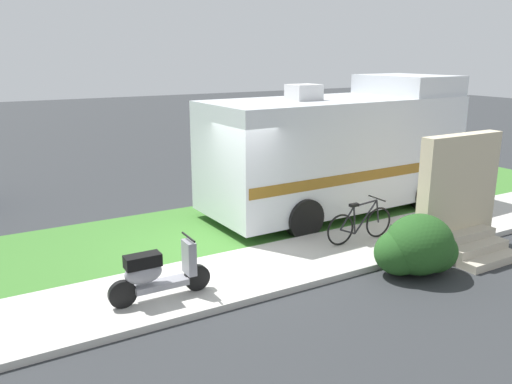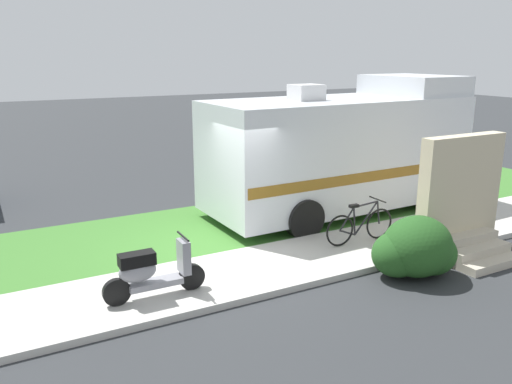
{
  "view_description": "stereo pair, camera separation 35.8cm",
  "coord_description": "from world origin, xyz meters",
  "px_view_note": "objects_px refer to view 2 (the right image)",
  "views": [
    {
      "loc": [
        -4.36,
        -8.82,
        3.92
      ],
      "look_at": [
        0.99,
        0.3,
        1.1
      ],
      "focal_mm": 36.47,
      "sensor_mm": 36.0,
      "label": 1
    },
    {
      "loc": [
        -4.05,
        -9.0,
        3.92
      ],
      "look_at": [
        0.99,
        0.3,
        1.1
      ],
      "focal_mm": 36.47,
      "sensor_mm": 36.0,
      "label": 2
    }
  ],
  "objects_px": {
    "motorhome_rv": "(342,150)",
    "bottle_spare": "(392,232)",
    "bottle_green": "(423,235)",
    "scooter": "(151,271)",
    "bicycle": "(360,225)"
  },
  "relations": [
    {
      "from": "bottle_green",
      "to": "bottle_spare",
      "type": "xyz_separation_m",
      "value": [
        -0.42,
        0.49,
        -0.02
      ]
    },
    {
      "from": "scooter",
      "to": "bicycle",
      "type": "bearing_deg",
      "value": 5.19
    },
    {
      "from": "motorhome_rv",
      "to": "bottle_spare",
      "type": "bearing_deg",
      "value": -98.76
    },
    {
      "from": "motorhome_rv",
      "to": "bottle_green",
      "type": "height_order",
      "value": "motorhome_rv"
    },
    {
      "from": "motorhome_rv",
      "to": "bottle_spare",
      "type": "relative_size",
      "value": 29.21
    },
    {
      "from": "bottle_green",
      "to": "motorhome_rv",
      "type": "bearing_deg",
      "value": 91.33
    },
    {
      "from": "bicycle",
      "to": "bottle_spare",
      "type": "bearing_deg",
      "value": -3.27
    },
    {
      "from": "scooter",
      "to": "bicycle",
      "type": "relative_size",
      "value": 1.01
    },
    {
      "from": "motorhome_rv",
      "to": "bicycle",
      "type": "xyz_separation_m",
      "value": [
        -1.21,
        -2.27,
        -1.11
      ]
    },
    {
      "from": "bicycle",
      "to": "bottle_spare",
      "type": "height_order",
      "value": "bicycle"
    },
    {
      "from": "scooter",
      "to": "bottle_green",
      "type": "bearing_deg",
      "value": -1.17
    },
    {
      "from": "bottle_green",
      "to": "bottle_spare",
      "type": "distance_m",
      "value": 0.64
    },
    {
      "from": "bottle_green",
      "to": "bottle_spare",
      "type": "relative_size",
      "value": 1.17
    },
    {
      "from": "bottle_spare",
      "to": "scooter",
      "type": "bearing_deg",
      "value": -176.13
    },
    {
      "from": "scooter",
      "to": "bottle_green",
      "type": "xyz_separation_m",
      "value": [
        5.85,
        -0.12,
        -0.34
      ]
    }
  ]
}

